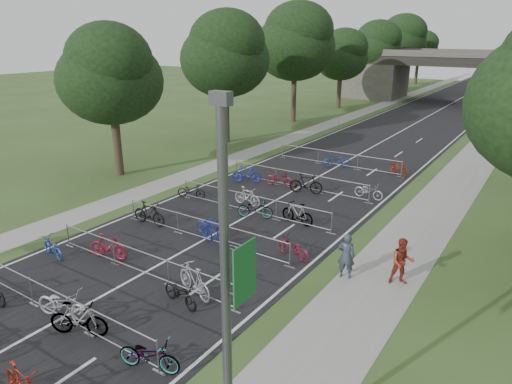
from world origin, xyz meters
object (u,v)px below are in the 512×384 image
(overpass_bridge, at_px, (457,77))
(lamppost, at_px, (228,312))
(pedestrian_a, at_px, (346,256))
(pedestrian_b, at_px, (402,262))

(overpass_bridge, height_order, lamppost, lamppost)
(lamppost, distance_m, pedestrian_a, 10.22)
(pedestrian_a, relative_size, pedestrian_b, 1.00)
(lamppost, xyz_separation_m, pedestrian_a, (-1.53, 9.53, -3.36))
(lamppost, bearing_deg, pedestrian_b, 87.63)
(overpass_bridge, xyz_separation_m, lamppost, (8.33, -63.00, 0.75))
(pedestrian_a, distance_m, pedestrian_b, 2.07)
(overpass_bridge, relative_size, lamppost, 3.78)
(pedestrian_b, bearing_deg, lamppost, -121.70)
(overpass_bridge, distance_m, lamppost, 63.55)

